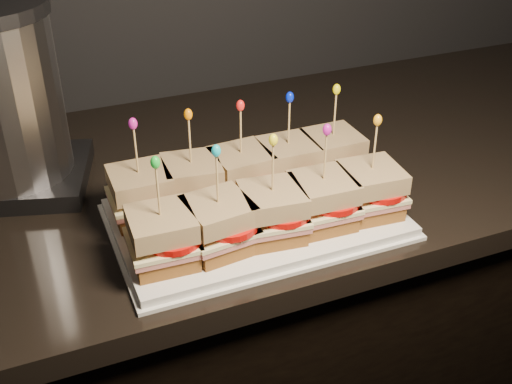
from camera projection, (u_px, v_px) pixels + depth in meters
name	position (u px, v px, depth m)	size (l,w,h in m)	color
cabinet	(257.00, 359.00, 1.37)	(2.51, 0.63, 0.89)	black
granite_slab	(258.00, 169.00, 1.12)	(2.55, 0.67, 0.04)	black
platter	(256.00, 219.00, 0.94)	(0.41, 0.25, 0.02)	white
platter_rim	(256.00, 222.00, 0.95)	(0.42, 0.26, 0.01)	white
sandwich_0_bread_bot	(142.00, 209.00, 0.93)	(0.08, 0.08, 0.02)	#582A0E
sandwich_0_ham	(141.00, 200.00, 0.92)	(0.09, 0.08, 0.01)	#C15F5A
sandwich_0_cheese	(141.00, 196.00, 0.92)	(0.09, 0.09, 0.01)	#F9EFAA
sandwich_0_tomato	(150.00, 192.00, 0.91)	(0.08, 0.08, 0.01)	red
sandwich_0_bread_top	(139.00, 181.00, 0.90)	(0.08, 0.08, 0.03)	#592E0C
sandwich_0_pick	(136.00, 153.00, 0.88)	(0.00, 0.00, 0.09)	tan
sandwich_0_frill	(133.00, 124.00, 0.85)	(0.01, 0.01, 0.02)	#D01A9B
sandwich_1_bread_bot	(193.00, 198.00, 0.95)	(0.08, 0.08, 0.02)	#582A0E
sandwich_1_ham	(193.00, 190.00, 0.94)	(0.09, 0.08, 0.01)	#C15F5A
sandwich_1_cheese	(193.00, 186.00, 0.94)	(0.09, 0.09, 0.01)	#F9EFAA
sandwich_1_tomato	(201.00, 182.00, 0.94)	(0.08, 0.08, 0.01)	red
sandwich_1_bread_top	(192.00, 170.00, 0.93)	(0.08, 0.08, 0.03)	#592E0C
sandwich_1_pick	(190.00, 143.00, 0.90)	(0.00, 0.00, 0.09)	tan
sandwich_1_frill	(188.00, 114.00, 0.88)	(0.01, 0.01, 0.02)	orange
sandwich_2_bread_bot	(242.00, 188.00, 0.98)	(0.08, 0.08, 0.02)	#582A0E
sandwich_2_ham	(241.00, 180.00, 0.97)	(0.09, 0.08, 0.01)	#C15F5A
sandwich_2_cheese	(241.00, 176.00, 0.97)	(0.09, 0.09, 0.01)	#F9EFAA
sandwich_2_tomato	(250.00, 172.00, 0.96)	(0.08, 0.08, 0.01)	red
sandwich_2_bread_top	(241.00, 161.00, 0.95)	(0.08, 0.08, 0.03)	#592E0C
sandwich_2_pick	(241.00, 134.00, 0.93)	(0.00, 0.00, 0.09)	tan
sandwich_2_frill	(240.00, 105.00, 0.91)	(0.01, 0.01, 0.02)	red
sandwich_3_bread_bot	(287.00, 178.00, 1.00)	(0.08, 0.08, 0.02)	#582A0E
sandwich_3_ham	(288.00, 170.00, 0.99)	(0.09, 0.08, 0.01)	#C15F5A
sandwich_3_cheese	(288.00, 166.00, 0.99)	(0.09, 0.09, 0.01)	#F9EFAA
sandwich_3_tomato	(297.00, 162.00, 0.99)	(0.08, 0.08, 0.01)	red
sandwich_3_bread_top	(288.00, 151.00, 0.98)	(0.08, 0.08, 0.03)	#592E0C
sandwich_3_pick	(289.00, 125.00, 0.95)	(0.00, 0.00, 0.09)	tan
sandwich_3_frill	(290.00, 97.00, 0.93)	(0.01, 0.01, 0.02)	#041CDD
sandwich_4_bread_bot	(331.00, 169.00, 1.03)	(0.08, 0.08, 0.02)	#582A0E
sandwich_4_ham	(332.00, 161.00, 1.02)	(0.09, 0.08, 0.01)	#C15F5A
sandwich_4_cheese	(332.00, 157.00, 1.02)	(0.09, 0.09, 0.01)	#F9EFAA
sandwich_4_tomato	(341.00, 153.00, 1.01)	(0.08, 0.08, 0.01)	red
sandwich_4_bread_top	(333.00, 142.00, 1.00)	(0.08, 0.08, 0.03)	#592E0C
sandwich_4_pick	(335.00, 117.00, 0.98)	(0.00, 0.00, 0.09)	tan
sandwich_4_frill	(337.00, 89.00, 0.96)	(0.01, 0.01, 0.02)	#F5E607
sandwich_5_bread_bot	(164.00, 254.00, 0.84)	(0.08, 0.08, 0.02)	#582A0E
sandwich_5_ham	(163.00, 245.00, 0.83)	(0.09, 0.08, 0.01)	#C15F5A
sandwich_5_cheese	(163.00, 240.00, 0.82)	(0.09, 0.09, 0.01)	#F9EFAA
sandwich_5_tomato	(173.00, 236.00, 0.82)	(0.08, 0.08, 0.01)	red
sandwich_5_bread_top	(161.00, 224.00, 0.81)	(0.08, 0.08, 0.03)	#592E0C
sandwich_5_pick	(158.00, 194.00, 0.79)	(0.00, 0.00, 0.09)	tan
sandwich_5_frill	(155.00, 162.00, 0.76)	(0.01, 0.01, 0.02)	green
sandwich_6_bread_bot	(219.00, 241.00, 0.86)	(0.08, 0.08, 0.02)	#582A0E
sandwich_6_ham	(219.00, 232.00, 0.85)	(0.09, 0.08, 0.01)	#C15F5A
sandwich_6_cheese	(219.00, 227.00, 0.85)	(0.09, 0.09, 0.01)	#F9EFAA
sandwich_6_tomato	(229.00, 223.00, 0.84)	(0.08, 0.08, 0.01)	red
sandwich_6_bread_top	(218.00, 211.00, 0.84)	(0.08, 0.08, 0.03)	#592E0C
sandwich_6_pick	(217.00, 182.00, 0.81)	(0.00, 0.00, 0.09)	tan
sandwich_6_frill	(216.00, 151.00, 0.79)	(0.01, 0.01, 0.02)	#0FB2C6
sandwich_7_bread_bot	(272.00, 228.00, 0.89)	(0.08, 0.08, 0.02)	#582A0E
sandwich_7_ham	(272.00, 219.00, 0.88)	(0.09, 0.08, 0.01)	#C15F5A
sandwich_7_cheese	(272.00, 215.00, 0.87)	(0.09, 0.09, 0.01)	#F9EFAA
sandwich_7_tomato	(282.00, 211.00, 0.87)	(0.08, 0.08, 0.01)	red
sandwich_7_bread_top	(272.00, 199.00, 0.86)	(0.08, 0.08, 0.03)	#592E0C
sandwich_7_pick	(273.00, 171.00, 0.84)	(0.00, 0.00, 0.09)	tan
sandwich_7_frill	(273.00, 140.00, 0.81)	(0.01, 0.01, 0.02)	yellow
sandwich_8_bread_bot	(321.00, 216.00, 0.91)	(0.08, 0.08, 0.02)	#582A0E
sandwich_8_ham	(322.00, 207.00, 0.90)	(0.09, 0.08, 0.01)	#C15F5A
sandwich_8_cheese	(322.00, 203.00, 0.90)	(0.09, 0.09, 0.01)	#F9EFAA
sandwich_8_tomato	(332.00, 199.00, 0.89)	(0.08, 0.08, 0.01)	red
sandwich_8_bread_top	(323.00, 188.00, 0.89)	(0.08, 0.08, 0.03)	#592E0C
sandwich_8_pick	(325.00, 160.00, 0.86)	(0.00, 0.00, 0.09)	tan
sandwich_8_frill	(327.00, 130.00, 0.84)	(0.01, 0.01, 0.02)	#C017A1
sandwich_9_bread_bot	(368.00, 205.00, 0.94)	(0.08, 0.08, 0.02)	#582A0E
sandwich_9_ham	(369.00, 196.00, 0.93)	(0.09, 0.08, 0.01)	#C15F5A
sandwich_9_cheese	(370.00, 192.00, 0.92)	(0.09, 0.09, 0.01)	#F9EFAA
sandwich_9_tomato	(380.00, 188.00, 0.92)	(0.08, 0.08, 0.01)	red
sandwich_9_bread_top	(371.00, 177.00, 0.91)	(0.08, 0.08, 0.03)	#592E0C
sandwich_9_pick	(374.00, 150.00, 0.89)	(0.00, 0.00, 0.09)	tan
sandwich_9_frill	(378.00, 120.00, 0.86)	(0.01, 0.01, 0.02)	#F7A317
appliance_base	(15.00, 177.00, 1.03)	(0.23, 0.19, 0.03)	#262628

